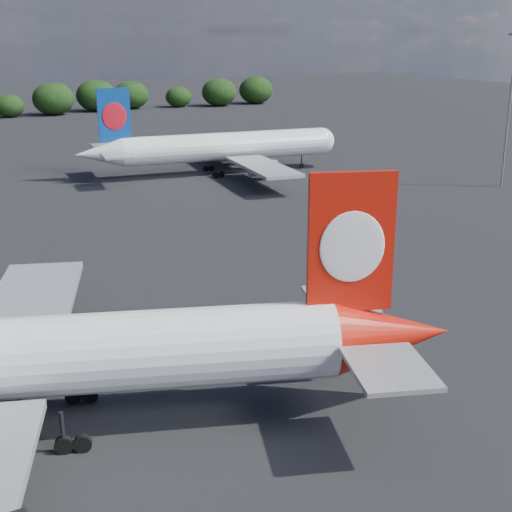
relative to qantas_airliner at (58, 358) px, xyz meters
name	(u,v)px	position (x,y,z in m)	size (l,w,h in m)	color
qantas_airliner	(58,358)	(0.00, 0.00, 0.00)	(44.57, 42.82, 14.95)	white
china_southern_airliner	(218,148)	(41.29, 66.97, -0.19)	(43.95, 41.89, 14.34)	white
floodlight_mast_near	(511,89)	(75.19, 38.03, 9.84)	(1.60, 1.60, 22.25)	gray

